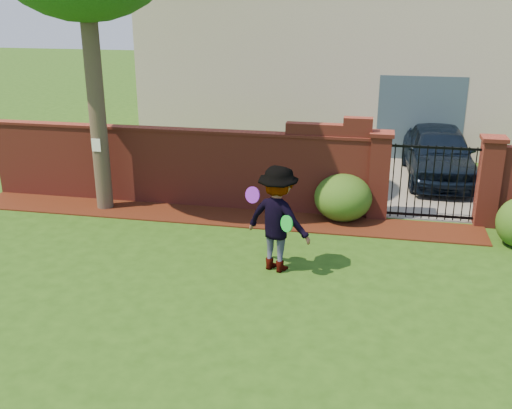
% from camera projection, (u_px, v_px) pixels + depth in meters
% --- Properties ---
extents(ground, '(80.00, 80.00, 0.01)m').
position_uv_depth(ground, '(223.00, 293.00, 9.67)').
color(ground, '#244912').
rests_on(ground, ground).
extents(mulch_bed, '(11.10, 1.08, 0.03)m').
position_uv_depth(mulch_bed, '(219.00, 216.00, 12.92)').
color(mulch_bed, '#351309').
rests_on(mulch_bed, ground).
extents(brick_wall, '(8.70, 0.31, 2.16)m').
position_uv_depth(brick_wall, '(180.00, 165.00, 13.42)').
color(brick_wall, maroon).
rests_on(brick_wall, ground).
extents(pillar_left, '(0.50, 0.50, 1.88)m').
position_uv_depth(pillar_left, '(379.00, 175.00, 12.59)').
color(pillar_left, maroon).
rests_on(pillar_left, ground).
extents(pillar_right, '(0.50, 0.50, 1.88)m').
position_uv_depth(pillar_right, '(489.00, 181.00, 12.18)').
color(pillar_right, maroon).
rests_on(pillar_right, ground).
extents(iron_gate, '(1.78, 0.03, 1.60)m').
position_uv_depth(iron_gate, '(433.00, 183.00, 12.42)').
color(iron_gate, black).
rests_on(iron_gate, ground).
extents(driveway, '(3.20, 8.00, 0.01)m').
position_uv_depth(driveway, '(418.00, 169.00, 16.40)').
color(driveway, slate).
rests_on(driveway, ground).
extents(house, '(12.40, 6.40, 6.30)m').
position_uv_depth(house, '(342.00, 38.00, 19.49)').
color(house, beige).
rests_on(house, ground).
extents(car, '(1.81, 4.15, 1.39)m').
position_uv_depth(car, '(440.00, 155.00, 15.12)').
color(car, black).
rests_on(car, ground).
extents(paper_notice, '(0.20, 0.01, 0.28)m').
position_uv_depth(paper_notice, '(96.00, 145.00, 12.79)').
color(paper_notice, white).
rests_on(paper_notice, tree).
extents(shrub_left, '(1.22, 1.22, 1.00)m').
position_uv_depth(shrub_left, '(343.00, 198.00, 12.61)').
color(shrub_left, '#1F4E17').
rests_on(shrub_left, ground).
extents(man, '(1.38, 1.10, 1.87)m').
position_uv_depth(man, '(276.00, 219.00, 10.18)').
color(man, gray).
rests_on(man, ground).
extents(frisbee_purple, '(0.30, 0.19, 0.29)m').
position_uv_depth(frisbee_purple, '(253.00, 195.00, 10.21)').
color(frisbee_purple, purple).
rests_on(frisbee_purple, man).
extents(frisbee_green, '(0.26, 0.23, 0.28)m').
position_uv_depth(frisbee_green, '(287.00, 224.00, 9.87)').
color(frisbee_green, green).
rests_on(frisbee_green, man).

